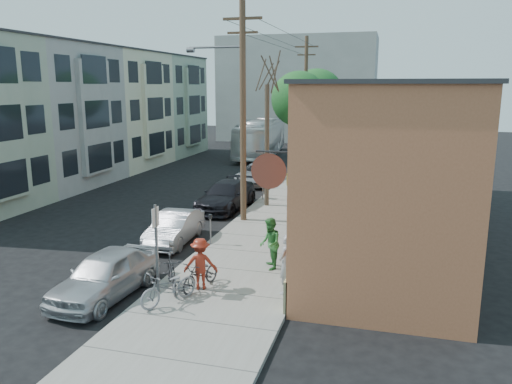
% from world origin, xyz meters
% --- Properties ---
extents(ground, '(120.00, 120.00, 0.00)m').
position_xyz_m(ground, '(0.00, 0.00, 0.00)').
color(ground, black).
extents(sidewalk, '(4.50, 58.00, 0.15)m').
position_xyz_m(sidewalk, '(4.25, 11.00, 0.07)').
color(sidewalk, gray).
rests_on(sidewalk, ground).
extents(cafe_building, '(6.60, 20.20, 6.61)m').
position_xyz_m(cafe_building, '(8.99, 4.99, 3.30)').
color(cafe_building, '#A65E3D').
rests_on(cafe_building, ground).
extents(apartment_row, '(6.30, 32.00, 9.00)m').
position_xyz_m(apartment_row, '(-11.85, 14.00, 4.50)').
color(apartment_row, '#97A78D').
rests_on(apartment_row, ground).
extents(end_cap_building, '(18.00, 8.00, 12.00)m').
position_xyz_m(end_cap_building, '(-2.00, 42.00, 6.00)').
color(end_cap_building, '#989994').
rests_on(end_cap_building, ground).
extents(sign_post, '(0.07, 0.45, 2.80)m').
position_xyz_m(sign_post, '(2.35, -4.48, 1.83)').
color(sign_post, slate).
rests_on(sign_post, sidewalk).
extents(parking_meter_near, '(0.14, 0.14, 1.24)m').
position_xyz_m(parking_meter_near, '(2.25, 0.45, 0.98)').
color(parking_meter_near, slate).
rests_on(parking_meter_near, sidewalk).
extents(parking_meter_far, '(0.14, 0.14, 1.24)m').
position_xyz_m(parking_meter_far, '(2.25, 8.88, 0.98)').
color(parking_meter_far, slate).
rests_on(parking_meter_far, sidewalk).
extents(utility_pole_near, '(3.57, 0.28, 10.00)m').
position_xyz_m(utility_pole_near, '(2.39, 4.43, 5.41)').
color(utility_pole_near, '#503A28').
rests_on(utility_pole_near, sidewalk).
extents(utility_pole_far, '(1.80, 0.28, 10.00)m').
position_xyz_m(utility_pole_far, '(2.45, 21.40, 5.34)').
color(utility_pole_far, '#503A28').
rests_on(utility_pole_far, sidewalk).
extents(tree_bare, '(0.24, 0.24, 6.36)m').
position_xyz_m(tree_bare, '(2.80, 7.59, 3.33)').
color(tree_bare, '#44392C').
rests_on(tree_bare, sidewalk).
extents(tree_leafy_mid, '(3.81, 3.81, 7.30)m').
position_xyz_m(tree_leafy_mid, '(2.80, 16.65, 5.53)').
color(tree_leafy_mid, '#44392C').
rests_on(tree_leafy_mid, sidewalk).
extents(tree_leafy_far, '(4.62, 4.62, 7.71)m').
position_xyz_m(tree_leafy_far, '(2.80, 24.85, 5.54)').
color(tree_leafy_far, '#44392C').
rests_on(tree_leafy_far, sidewalk).
extents(patio_chair_a, '(0.57, 0.57, 0.88)m').
position_xyz_m(patio_chair_a, '(6.04, -1.54, 0.59)').
color(patio_chair_a, '#0F361D').
rests_on(patio_chair_a, sidewalk).
extents(patio_chair_b, '(0.65, 0.65, 0.88)m').
position_xyz_m(patio_chair_b, '(6.06, -1.56, 0.59)').
color(patio_chair_b, '#0F361D').
rests_on(patio_chair_b, sidewalk).
extents(patron_grey, '(0.63, 0.79, 1.89)m').
position_xyz_m(patron_grey, '(6.20, -3.51, 1.10)').
color(patron_grey, gray).
rests_on(patron_grey, sidewalk).
extents(patron_green, '(0.94, 1.06, 1.82)m').
position_xyz_m(patron_green, '(5.22, -1.59, 1.06)').
color(patron_green, '#2F7633').
rests_on(patron_green, sidewalk).
extents(cyclist, '(1.19, 0.89, 1.65)m').
position_xyz_m(cyclist, '(3.53, -3.88, 0.98)').
color(cyclist, maroon).
rests_on(cyclist, sidewalk).
extents(cyclist_bike, '(1.06, 1.87, 0.93)m').
position_xyz_m(cyclist_bike, '(3.53, -3.88, 0.61)').
color(cyclist_bike, black).
rests_on(cyclist_bike, sidewalk).
extents(parked_bike_a, '(1.43, 1.85, 1.11)m').
position_xyz_m(parked_bike_a, '(2.68, -4.21, 0.71)').
color(parked_bike_a, black).
rests_on(parked_bike_a, sidewalk).
extents(parked_bike_b, '(1.55, 2.01, 1.01)m').
position_xyz_m(parked_bike_b, '(3.04, -5.18, 0.66)').
color(parked_bike_b, slate).
rests_on(parked_bike_b, sidewalk).
extents(car_0, '(2.00, 4.40, 1.46)m').
position_xyz_m(car_0, '(0.80, -4.95, 0.73)').
color(car_0, '#B5B7BD').
rests_on(car_0, ground).
extents(car_1, '(1.60, 4.03, 1.30)m').
position_xyz_m(car_1, '(0.58, 0.66, 0.65)').
color(car_1, '#9F9FA6').
rests_on(car_1, ground).
extents(car_2, '(2.37, 5.15, 1.46)m').
position_xyz_m(car_2, '(0.80, 6.76, 0.73)').
color(car_2, black).
rests_on(car_2, ground).
extents(car_3, '(2.29, 4.86, 1.34)m').
position_xyz_m(car_3, '(0.59, 13.94, 0.67)').
color(car_3, '#96979D').
rests_on(car_3, ground).
extents(bus, '(3.78, 12.28, 3.37)m').
position_xyz_m(bus, '(-2.62, 26.90, 1.68)').
color(bus, white).
rests_on(bus, ground).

